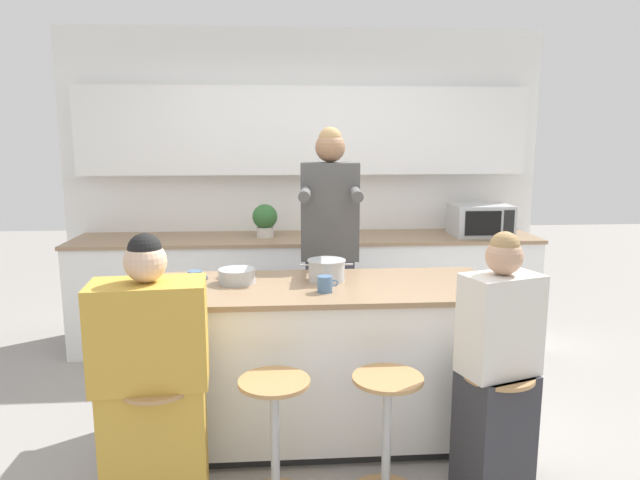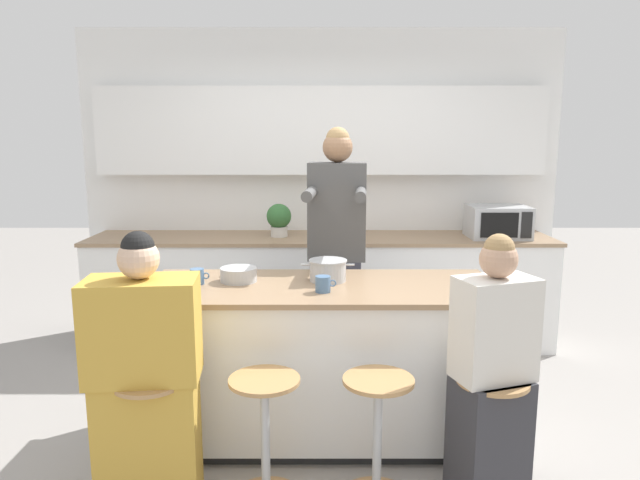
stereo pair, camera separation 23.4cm
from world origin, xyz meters
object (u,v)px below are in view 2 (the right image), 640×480
at_px(coffee_cup_far, 322,284).
at_px(microwave, 496,222).
at_px(person_cooking, 336,262).
at_px(fruit_bowl, 238,275).
at_px(bar_stool_center_right, 376,440).
at_px(kitchen_island, 320,360).
at_px(bar_stool_rightmost, 488,440).
at_px(coffee_cup_near, 196,277).
at_px(cooking_pot, 327,270).
at_px(potted_plant, 278,219).
at_px(person_wrapped_blanket, 144,381).
at_px(person_seated_near, 490,385).
at_px(bar_stool_center_left, 264,440).
at_px(bar_stool_leftmost, 151,441).
at_px(banana_bunch, 166,276).

height_order(coffee_cup_far, microwave, microwave).
height_order(person_cooking, fruit_bowl, person_cooking).
bearing_deg(bar_stool_center_right, kitchen_island, 112.40).
bearing_deg(bar_stool_rightmost, bar_stool_center_right, 179.59).
distance_m(coffee_cup_near, microwave, 2.68).
bearing_deg(person_cooking, kitchen_island, -95.01).
xyz_separation_m(cooking_pot, microwave, (1.45, 1.44, 0.08)).
bearing_deg(potted_plant, person_wrapped_blanket, -102.16).
distance_m(person_seated_near, cooking_pot, 1.14).
xyz_separation_m(kitchen_island, bar_stool_rightmost, (0.81, -0.66, -0.14)).
relative_size(bar_stool_center_right, coffee_cup_far, 5.54).
distance_m(cooking_pot, potted_plant, 1.54).
height_order(kitchen_island, bar_stool_center_left, kitchen_island).
xyz_separation_m(person_wrapped_blanket, potted_plant, (0.48, 2.23, 0.46)).
bearing_deg(coffee_cup_near, potted_plant, 76.87).
relative_size(kitchen_island, coffee_cup_far, 17.43).
xyz_separation_m(cooking_pot, coffee_cup_near, (-0.76, -0.08, -0.02)).
bearing_deg(person_wrapped_blanket, bar_stool_center_left, -5.73).
relative_size(person_seated_near, microwave, 2.75).
distance_m(person_cooking, coffee_cup_far, 0.81).
bearing_deg(coffee_cup_far, kitchen_island, 94.08).
bearing_deg(bar_stool_leftmost, coffee_cup_far, 32.32).
bearing_deg(cooking_pot, coffee_cup_far, -96.90).
distance_m(coffee_cup_far, microwave, 2.25).
height_order(bar_stool_leftmost, cooking_pot, cooking_pot).
height_order(kitchen_island, microwave, microwave).
bearing_deg(person_wrapped_blanket, coffee_cup_near, 74.87).
bearing_deg(potted_plant, bar_stool_leftmost, -101.46).
bearing_deg(cooking_pot, person_seated_near, -44.16).
relative_size(bar_stool_center_left, person_wrapped_blanket, 0.48).
height_order(bar_stool_leftmost, bar_stool_rightmost, same).
height_order(banana_bunch, microwave, microwave).
relative_size(bar_stool_center_left, banana_bunch, 4.92).
xyz_separation_m(kitchen_island, bar_stool_leftmost, (-0.81, -0.67, -0.14)).
xyz_separation_m(bar_stool_center_left, person_cooking, (0.38, 1.31, 0.59)).
xyz_separation_m(bar_stool_rightmost, coffee_cup_near, (-1.53, 0.68, 0.64)).
height_order(kitchen_island, coffee_cup_far, coffee_cup_far).
height_order(bar_stool_center_right, microwave, microwave).
relative_size(bar_stool_center_left, bar_stool_center_right, 1.00).
bearing_deg(bar_stool_center_right, person_cooking, 96.97).
bearing_deg(bar_stool_center_left, cooking_pot, 67.49).
bearing_deg(coffee_cup_far, cooking_pot, 83.10).
bearing_deg(bar_stool_center_right, microwave, 61.04).
height_order(kitchen_island, bar_stool_leftmost, kitchen_island).
distance_m(kitchen_island, coffee_cup_near, 0.88).
height_order(bar_stool_rightmost, coffee_cup_near, coffee_cup_near).
xyz_separation_m(cooking_pot, potted_plant, (-0.39, 1.49, 0.10)).
distance_m(bar_stool_center_right, microwave, 2.62).
relative_size(bar_stool_center_left, cooking_pot, 2.05).
distance_m(cooking_pot, banana_bunch, 0.97).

